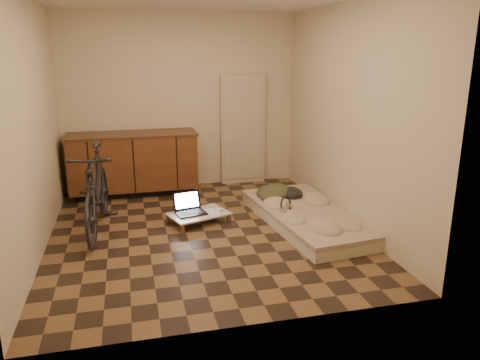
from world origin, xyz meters
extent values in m
cube|color=brown|center=(0.00, 0.00, 0.00)|extent=(3.50, 4.00, 0.00)
cube|color=beige|center=(0.00, 2.00, 1.30)|extent=(3.50, 0.00, 2.60)
cube|color=beige|center=(0.00, -2.00, 1.30)|extent=(3.50, 0.00, 2.60)
cube|color=beige|center=(-1.75, 0.00, 1.30)|extent=(0.00, 4.00, 2.60)
cube|color=beige|center=(1.75, 0.00, 1.30)|extent=(0.00, 4.00, 2.60)
cube|color=black|center=(-0.75, 1.74, 0.05)|extent=(1.70, 0.48, 0.10)
cube|color=#522A17|center=(-0.75, 1.70, 0.49)|extent=(1.80, 0.60, 0.78)
cube|color=#4B2D1B|center=(-0.75, 1.70, 0.90)|extent=(1.84, 0.62, 0.03)
cube|color=beige|center=(0.95, 1.94, 0.85)|extent=(0.70, 0.10, 1.70)
imported|color=black|center=(-1.20, 0.30, 0.56)|extent=(0.65, 1.77, 1.12)
cube|color=beige|center=(1.30, -0.05, 0.07)|extent=(1.21, 2.16, 0.13)
cube|color=beige|center=(1.30, -0.05, 0.15)|extent=(1.23, 2.18, 0.05)
cube|color=brown|center=(-0.26, 0.02, 0.05)|extent=(0.05, 0.05, 0.10)
cube|color=brown|center=(-0.39, 0.40, 0.05)|extent=(0.05, 0.05, 0.10)
cube|color=brown|center=(0.36, 0.24, 0.05)|extent=(0.05, 0.05, 0.10)
cube|color=brown|center=(0.22, 0.61, 0.05)|extent=(0.05, 0.05, 0.10)
cube|color=silver|center=(-0.02, 0.32, 0.11)|extent=(0.82, 0.67, 0.02)
cube|color=black|center=(-0.11, 0.31, 0.13)|extent=(0.40, 0.32, 0.02)
cube|color=black|center=(-0.14, 0.46, 0.25)|extent=(0.36, 0.14, 0.23)
cube|color=white|center=(-0.14, 0.46, 0.25)|extent=(0.30, 0.11, 0.18)
ellipsoid|color=silver|center=(0.25, 0.34, 0.14)|extent=(0.12, 0.13, 0.04)
camera|label=1|loc=(-0.81, -5.10, 2.10)|focal=35.00mm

